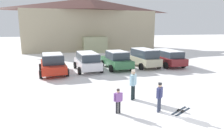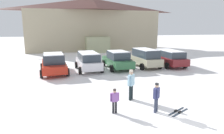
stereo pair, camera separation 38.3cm
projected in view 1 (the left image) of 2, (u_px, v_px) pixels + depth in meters
The scene contains 11 objects.
ground at pixel (191, 125), 8.12m from camera, with size 160.00×160.00×0.00m, color white.
ski_lodge at pixel (89, 24), 34.54m from camera, with size 22.14×9.83×8.68m.
parked_red_sedan at pixel (53, 64), 16.88m from camera, with size 2.52×4.86×1.72m.
parked_white_suv at pixel (87, 61), 18.01m from camera, with size 2.30×4.32×1.67m.
parked_green_coupe at pixel (116, 60), 18.94m from camera, with size 2.40×4.56×1.69m.
parked_beige_suv at pixel (144, 57), 19.66m from camera, with size 2.34×4.17×1.81m.
parked_maroon_van at pixel (167, 57), 20.33m from camera, with size 2.14×4.56×1.62m.
skier_child_in_purple_jacket at pixel (118, 100), 9.09m from camera, with size 0.43×0.17×1.16m.
skier_teen_in_navy_coat at pixel (159, 96), 9.23m from camera, with size 0.40×0.40×1.41m.
skier_adult_in_blue_parka at pixel (133, 83), 10.77m from camera, with size 0.45×0.49×1.67m.
pair_of_skis at pixel (181, 111), 9.41m from camera, with size 1.29×0.88×0.08m.
Camera 1 is at (-5.07, -6.38, 3.92)m, focal length 32.00 mm.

